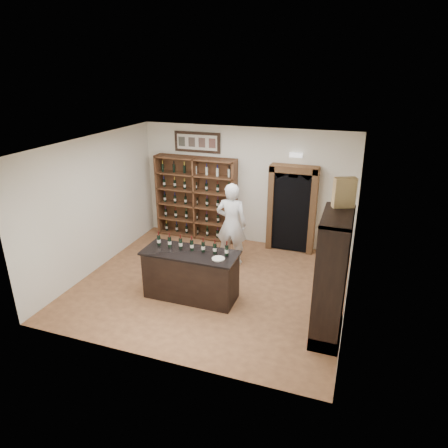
{
  "coord_description": "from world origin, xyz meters",
  "views": [
    {
      "loc": [
        2.72,
        -6.98,
        4.34
      ],
      "look_at": [
        0.18,
        0.3,
        1.3
      ],
      "focal_mm": 32.0,
      "sensor_mm": 36.0,
      "label": 1
    }
  ],
  "objects_px": {
    "wine_shelf": "(197,198)",
    "counter_bottle_0": "(159,240)",
    "tasting_counter": "(191,275)",
    "side_cabinet": "(332,295)",
    "wine_crate": "(344,193)",
    "shopkeeper": "(231,224)"
  },
  "relations": [
    {
      "from": "side_cabinet",
      "to": "shopkeeper",
      "type": "distance_m",
      "value": 3.18
    },
    {
      "from": "counter_bottle_0",
      "to": "wine_crate",
      "type": "distance_m",
      "value": 3.7
    },
    {
      "from": "tasting_counter",
      "to": "counter_bottle_0",
      "type": "distance_m",
      "value": 0.95
    },
    {
      "from": "shopkeeper",
      "to": "wine_crate",
      "type": "height_order",
      "value": "wine_crate"
    },
    {
      "from": "side_cabinet",
      "to": "wine_crate",
      "type": "relative_size",
      "value": 4.43
    },
    {
      "from": "counter_bottle_0",
      "to": "side_cabinet",
      "type": "height_order",
      "value": "side_cabinet"
    },
    {
      "from": "counter_bottle_0",
      "to": "wine_crate",
      "type": "height_order",
      "value": "wine_crate"
    },
    {
      "from": "tasting_counter",
      "to": "shopkeeper",
      "type": "xyz_separation_m",
      "value": [
        0.28,
        1.72,
        0.48
      ]
    },
    {
      "from": "side_cabinet",
      "to": "shopkeeper",
      "type": "height_order",
      "value": "side_cabinet"
    },
    {
      "from": "tasting_counter",
      "to": "counter_bottle_0",
      "type": "relative_size",
      "value": 6.27
    },
    {
      "from": "side_cabinet",
      "to": "shopkeeper",
      "type": "relative_size",
      "value": 1.13
    },
    {
      "from": "wine_crate",
      "to": "tasting_counter",
      "type": "bearing_deg",
      "value": 158.49
    },
    {
      "from": "shopkeeper",
      "to": "wine_crate",
      "type": "xyz_separation_m",
      "value": [
        2.45,
        -1.63,
        1.47
      ]
    },
    {
      "from": "wine_shelf",
      "to": "tasting_counter",
      "type": "distance_m",
      "value": 3.19
    },
    {
      "from": "side_cabinet",
      "to": "shopkeeper",
      "type": "bearing_deg",
      "value": 140.43
    },
    {
      "from": "wine_shelf",
      "to": "counter_bottle_0",
      "type": "bearing_deg",
      "value": -82.39
    },
    {
      "from": "wine_shelf",
      "to": "side_cabinet",
      "type": "height_order",
      "value": "same"
    },
    {
      "from": "tasting_counter",
      "to": "side_cabinet",
      "type": "relative_size",
      "value": 0.85
    },
    {
      "from": "wine_shelf",
      "to": "counter_bottle_0",
      "type": "distance_m",
      "value": 2.87
    },
    {
      "from": "wine_shelf",
      "to": "counter_bottle_0",
      "type": "relative_size",
      "value": 7.33
    },
    {
      "from": "tasting_counter",
      "to": "counter_bottle_0",
      "type": "bearing_deg",
      "value": 172.93
    },
    {
      "from": "tasting_counter",
      "to": "counter_bottle_0",
      "type": "height_order",
      "value": "counter_bottle_0"
    }
  ]
}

